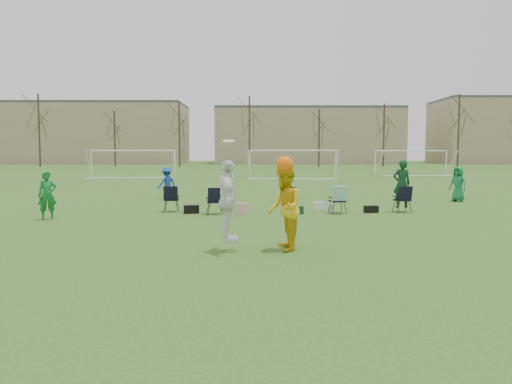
{
  "coord_description": "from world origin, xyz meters",
  "views": [
    {
      "loc": [
        0.69,
        -10.37,
        2.2
      ],
      "look_at": [
        0.74,
        1.74,
        1.25
      ],
      "focal_mm": 35.0,
      "sensor_mm": 36.0,
      "label": 1
    }
  ],
  "objects_px": {
    "center_contest": "(262,204)",
    "goal_left": "(133,156)",
    "fielder_blue": "(167,183)",
    "fielder_green_near": "(47,195)",
    "fielder_green_far": "(458,184)",
    "goal_mid": "(293,156)",
    "goal_right": "(411,156)"
  },
  "relations": [
    {
      "from": "fielder_green_far",
      "to": "center_contest",
      "type": "xyz_separation_m",
      "value": [
        -9.08,
        -11.37,
        0.26
      ]
    },
    {
      "from": "goal_left",
      "to": "goal_right",
      "type": "bearing_deg",
      "value": 3.75
    },
    {
      "from": "fielder_blue",
      "to": "center_contest",
      "type": "xyz_separation_m",
      "value": [
        4.37,
        -12.81,
        0.29
      ]
    },
    {
      "from": "goal_mid",
      "to": "fielder_blue",
      "type": "bearing_deg",
      "value": -108.11
    },
    {
      "from": "fielder_green_near",
      "to": "goal_right",
      "type": "height_order",
      "value": "goal_right"
    },
    {
      "from": "center_contest",
      "to": "goal_right",
      "type": "bearing_deg",
      "value": 67.9
    },
    {
      "from": "fielder_blue",
      "to": "fielder_green_near",
      "type": "bearing_deg",
      "value": 25.83
    },
    {
      "from": "fielder_green_far",
      "to": "goal_mid",
      "type": "xyz_separation_m",
      "value": [
        -5.96,
        19.88,
        1.13
      ]
    },
    {
      "from": "center_contest",
      "to": "fielder_green_near",
      "type": "bearing_deg",
      "value": 142.85
    },
    {
      "from": "fielder_green_near",
      "to": "goal_right",
      "type": "xyz_separation_m",
      "value": [
        22.14,
        31.94,
        1.12
      ]
    },
    {
      "from": "goal_mid",
      "to": "center_contest",
      "type": "bearing_deg",
      "value": -91.71
    },
    {
      "from": "fielder_green_far",
      "to": "goal_left",
      "type": "bearing_deg",
      "value": -175.38
    },
    {
      "from": "fielder_blue",
      "to": "goal_left",
      "type": "height_order",
      "value": "goal_left"
    },
    {
      "from": "fielder_blue",
      "to": "goal_mid",
      "type": "bearing_deg",
      "value": -156.83
    },
    {
      "from": "fielder_blue",
      "to": "goal_mid",
      "type": "xyz_separation_m",
      "value": [
        7.49,
        18.44,
        1.16
      ]
    },
    {
      "from": "fielder_green_near",
      "to": "goal_mid",
      "type": "distance_m",
      "value": 27.87
    },
    {
      "from": "fielder_green_far",
      "to": "goal_right",
      "type": "xyz_separation_m",
      "value": [
        6.04,
        25.88,
        1.13
      ]
    },
    {
      "from": "goal_right",
      "to": "fielder_green_far",
      "type": "bearing_deg",
      "value": -111.14
    },
    {
      "from": "center_contest",
      "to": "goal_mid",
      "type": "distance_m",
      "value": 31.42
    },
    {
      "from": "goal_left",
      "to": "goal_right",
      "type": "xyz_separation_m",
      "value": [
        26.0,
        4.0,
        0.0
      ]
    },
    {
      "from": "goal_left",
      "to": "center_contest",
      "type": "bearing_deg",
      "value": -76.89
    },
    {
      "from": "fielder_blue",
      "to": "center_contest",
      "type": "relative_size",
      "value": 0.61
    },
    {
      "from": "goal_right",
      "to": "fielder_green_near",
      "type": "bearing_deg",
      "value": -132.73
    },
    {
      "from": "fielder_green_far",
      "to": "center_contest",
      "type": "relative_size",
      "value": 0.64
    },
    {
      "from": "center_contest",
      "to": "goal_left",
      "type": "distance_m",
      "value": 35.0
    },
    {
      "from": "fielder_green_near",
      "to": "center_contest",
      "type": "xyz_separation_m",
      "value": [
        7.02,
        -5.32,
        0.25
      ]
    },
    {
      "from": "fielder_green_near",
      "to": "goal_left",
      "type": "xyz_separation_m",
      "value": [
        -3.86,
        27.94,
        1.12
      ]
    },
    {
      "from": "goal_mid",
      "to": "goal_right",
      "type": "relative_size",
      "value": 1.01
    },
    {
      "from": "center_contest",
      "to": "goal_left",
      "type": "xyz_separation_m",
      "value": [
        -10.88,
        33.25,
        0.87
      ]
    },
    {
      "from": "fielder_green_near",
      "to": "fielder_green_far",
      "type": "relative_size",
      "value": 1.01
    },
    {
      "from": "goal_left",
      "to": "goal_mid",
      "type": "height_order",
      "value": "same"
    },
    {
      "from": "fielder_green_near",
      "to": "fielder_blue",
      "type": "bearing_deg",
      "value": 46.38
    }
  ]
}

